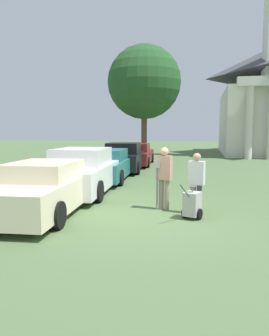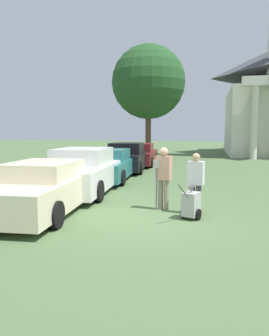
{
  "view_description": "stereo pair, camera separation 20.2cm",
  "coord_description": "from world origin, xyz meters",
  "px_view_note": "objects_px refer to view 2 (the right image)",
  "views": [
    {
      "loc": [
        1.37,
        -8.05,
        2.24
      ],
      "look_at": [
        -0.62,
        1.62,
        1.1
      ],
      "focal_mm": 35.0,
      "sensor_mm": 36.0,
      "label": 1
    },
    {
      "loc": [
        1.57,
        -8.01,
        2.24
      ],
      "look_at": [
        -0.62,
        1.62,
        1.1
      ],
      "focal_mm": 35.0,
      "sensor_mm": 36.0,
      "label": 2
    }
  ],
  "objects_px": {
    "person_worker": "(164,174)",
    "parked_car_white": "(85,172)",
    "parking_meter": "(157,175)",
    "equipment_cart": "(191,204)",
    "parked_car_maroon": "(140,155)",
    "parked_car_black": "(127,158)",
    "parked_car_teal": "(110,165)",
    "parked_car_cream": "(46,187)",
    "person_supervisor": "(196,180)"
  },
  "relations": [
    {
      "from": "parking_meter",
      "to": "person_supervisor",
      "type": "height_order",
      "value": "person_supervisor"
    },
    {
      "from": "parked_car_cream",
      "to": "equipment_cart",
      "type": "bearing_deg",
      "value": -3.9
    },
    {
      "from": "parked_car_cream",
      "to": "parking_meter",
      "type": "relative_size",
      "value": 3.76
    },
    {
      "from": "parked_car_maroon",
      "to": "parking_meter",
      "type": "height_order",
      "value": "parking_meter"
    },
    {
      "from": "parked_car_maroon",
      "to": "person_worker",
      "type": "bearing_deg",
      "value": -79.02
    },
    {
      "from": "parked_car_maroon",
      "to": "person_supervisor",
      "type": "relative_size",
      "value": 3.29
    },
    {
      "from": "parked_car_teal",
      "to": "equipment_cart",
      "type": "height_order",
      "value": "parked_car_teal"
    },
    {
      "from": "parking_meter",
      "to": "equipment_cart",
      "type": "relative_size",
      "value": 1.41
    },
    {
      "from": "person_worker",
      "to": "person_supervisor",
      "type": "height_order",
      "value": "person_worker"
    },
    {
      "from": "person_supervisor",
      "to": "person_worker",
      "type": "bearing_deg",
      "value": -4.7
    },
    {
      "from": "parked_car_teal",
      "to": "parking_meter",
      "type": "bearing_deg",
      "value": -64.44
    },
    {
      "from": "parked_car_maroon",
      "to": "person_worker",
      "type": "height_order",
      "value": "person_worker"
    },
    {
      "from": "person_worker",
      "to": "parked_car_white",
      "type": "bearing_deg",
      "value": -17.18
    },
    {
      "from": "parked_car_maroon",
      "to": "equipment_cart",
      "type": "relative_size",
      "value": 5.41
    },
    {
      "from": "person_supervisor",
      "to": "equipment_cart",
      "type": "height_order",
      "value": "person_supervisor"
    },
    {
      "from": "parked_car_maroon",
      "to": "person_supervisor",
      "type": "height_order",
      "value": "person_supervisor"
    },
    {
      "from": "parked_car_cream",
      "to": "person_supervisor",
      "type": "bearing_deg",
      "value": 3.64
    },
    {
      "from": "parking_meter",
      "to": "parked_car_maroon",
      "type": "bearing_deg",
      "value": 104.17
    },
    {
      "from": "person_supervisor",
      "to": "parked_car_cream",
      "type": "bearing_deg",
      "value": 21.51
    },
    {
      "from": "parked_car_cream",
      "to": "equipment_cart",
      "type": "xyz_separation_m",
      "value": [
        3.98,
        0.02,
        -0.27
      ]
    },
    {
      "from": "parked_car_black",
      "to": "parked_car_teal",
      "type": "bearing_deg",
      "value": -94.14
    },
    {
      "from": "parked_car_white",
      "to": "parked_car_maroon",
      "type": "bearing_deg",
      "value": 85.86
    },
    {
      "from": "parked_car_teal",
      "to": "person_supervisor",
      "type": "height_order",
      "value": "person_supervisor"
    },
    {
      "from": "parked_car_cream",
      "to": "parked_car_teal",
      "type": "relative_size",
      "value": 0.98
    },
    {
      "from": "person_worker",
      "to": "equipment_cart",
      "type": "bearing_deg",
      "value": 149.72
    },
    {
      "from": "parked_car_teal",
      "to": "parking_meter",
      "type": "relative_size",
      "value": 3.82
    },
    {
      "from": "parked_car_maroon",
      "to": "equipment_cart",
      "type": "height_order",
      "value": "parked_car_maroon"
    },
    {
      "from": "parked_car_white",
      "to": "parking_meter",
      "type": "xyz_separation_m",
      "value": [
        2.97,
        -2.1,
        0.24
      ]
    },
    {
      "from": "parked_car_white",
      "to": "parked_car_teal",
      "type": "relative_size",
      "value": 1.01
    },
    {
      "from": "parked_car_cream",
      "to": "parked_car_black",
      "type": "distance_m",
      "value": 9.26
    },
    {
      "from": "parked_car_cream",
      "to": "parked_car_maroon",
      "type": "xyz_separation_m",
      "value": [
        0.0,
        12.57,
        -0.01
      ]
    },
    {
      "from": "parking_meter",
      "to": "person_worker",
      "type": "xyz_separation_m",
      "value": [
        0.19,
        0.06,
        0.03
      ]
    },
    {
      "from": "equipment_cart",
      "to": "parked_car_black",
      "type": "bearing_deg",
      "value": 133.82
    },
    {
      "from": "parked_car_maroon",
      "to": "parking_meter",
      "type": "relative_size",
      "value": 3.83
    },
    {
      "from": "parked_car_cream",
      "to": "parked_car_teal",
      "type": "height_order",
      "value": "parked_car_cream"
    },
    {
      "from": "equipment_cart",
      "to": "parked_car_white",
      "type": "bearing_deg",
      "value": 164.65
    },
    {
      "from": "parked_car_maroon",
      "to": "parked_car_teal",
      "type": "bearing_deg",
      "value": -94.14
    },
    {
      "from": "parked_car_cream",
      "to": "equipment_cart",
      "type": "height_order",
      "value": "parked_car_cream"
    },
    {
      "from": "parked_car_black",
      "to": "parked_car_maroon",
      "type": "xyz_separation_m",
      "value": [
        0.0,
        3.31,
        -0.07
      ]
    },
    {
      "from": "parked_car_black",
      "to": "person_supervisor",
      "type": "relative_size",
      "value": 2.95
    },
    {
      "from": "parked_car_teal",
      "to": "parking_meter",
      "type": "xyz_separation_m",
      "value": [
        2.97,
        -5.21,
        0.33
      ]
    },
    {
      "from": "parked_car_white",
      "to": "equipment_cart",
      "type": "distance_m",
      "value": 4.92
    },
    {
      "from": "person_supervisor",
      "to": "parked_car_black",
      "type": "bearing_deg",
      "value": -51.24
    },
    {
      "from": "parked_car_cream",
      "to": "parked_car_maroon",
      "type": "height_order",
      "value": "parked_car_maroon"
    },
    {
      "from": "parking_meter",
      "to": "person_worker",
      "type": "distance_m",
      "value": 0.2
    },
    {
      "from": "parked_car_white",
      "to": "equipment_cart",
      "type": "xyz_separation_m",
      "value": [
        3.98,
        -2.88,
        -0.35
      ]
    },
    {
      "from": "parked_car_maroon",
      "to": "person_supervisor",
      "type": "xyz_separation_m",
      "value": [
        4.06,
        -12.01,
        0.28
      ]
    },
    {
      "from": "parked_car_white",
      "to": "parked_car_teal",
      "type": "xyz_separation_m",
      "value": [
        -0.0,
        3.11,
        -0.09
      ]
    },
    {
      "from": "parked_car_teal",
      "to": "parking_meter",
      "type": "height_order",
      "value": "parking_meter"
    },
    {
      "from": "parking_meter",
      "to": "person_worker",
      "type": "height_order",
      "value": "person_worker"
    }
  ]
}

